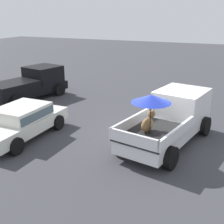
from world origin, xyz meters
name	(u,v)px	position (x,y,z in m)	size (l,w,h in m)	color
ground_plane	(165,143)	(0.00, 0.00, 0.00)	(80.00, 80.00, 0.00)	#38383D
pickup_truck_main	(171,117)	(0.40, -0.08, 0.99)	(5.33, 3.07, 2.32)	black
pickup_truck_red	(31,84)	(3.26, 9.01, 0.87)	(5.09, 3.01, 1.80)	black
parked_sedan_far	(22,120)	(-1.69, 5.68, 0.74)	(4.34, 2.07, 1.33)	black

